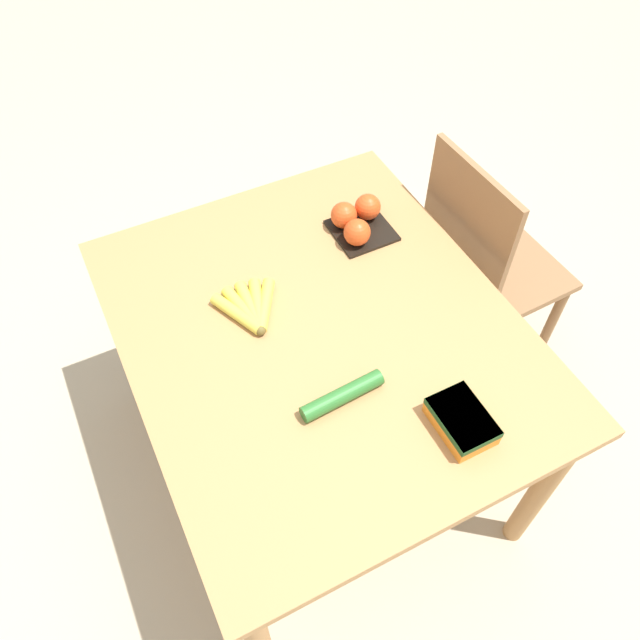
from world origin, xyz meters
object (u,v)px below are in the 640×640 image
(carrot_bag, at_px, (462,420))
(cucumber_near, at_px, (342,395))
(chair, at_px, (482,267))
(tomato_pack, at_px, (357,220))
(banana_bunch, at_px, (251,309))

(carrot_bag, bearing_deg, cucumber_near, -131.64)
(chair, bearing_deg, tomato_pack, 72.25)
(banana_bunch, bearing_deg, tomato_pack, 110.33)
(banana_bunch, height_order, cucumber_near, cucumber_near)
(cucumber_near, bearing_deg, carrot_bag, 48.36)
(banana_bunch, height_order, tomato_pack, tomato_pack)
(banana_bunch, distance_m, carrot_bag, 0.61)
(chair, height_order, cucumber_near, chair)
(carrot_bag, distance_m, cucumber_near, 0.28)
(chair, bearing_deg, banana_bunch, 89.95)
(tomato_pack, xyz_separation_m, cucumber_near, (0.50, -0.31, -0.02))
(banana_bunch, height_order, carrot_bag, carrot_bag)
(tomato_pack, relative_size, cucumber_near, 0.79)
(chair, bearing_deg, cucumber_near, 114.83)
(carrot_bag, bearing_deg, chair, 136.47)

